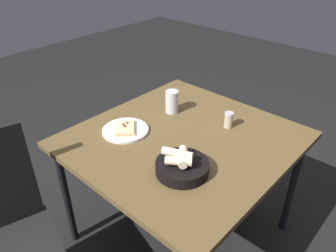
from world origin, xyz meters
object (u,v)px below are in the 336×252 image
at_px(dining_table, 183,146).
at_px(pizza_plate, 125,130).
at_px(bread_basket, 181,166).
at_px(beer_glass, 172,103).
at_px(pepper_shaker, 229,121).

distance_m(dining_table, pizza_plate, 0.31).
xyz_separation_m(bread_basket, beer_glass, (-0.38, -0.39, 0.02)).
xyz_separation_m(pizza_plate, bread_basket, (0.05, 0.43, 0.02)).
bearing_deg(pizza_plate, bread_basket, 82.83).
relative_size(pizza_plate, beer_glass, 1.86).
height_order(pizza_plate, pepper_shaker, pepper_shaker).
bearing_deg(pepper_shaker, beer_glass, -76.63).
bearing_deg(pizza_plate, pepper_shaker, 137.27).
distance_m(pizza_plate, bread_basket, 0.44).
bearing_deg(pizza_plate, beer_glass, 173.39).
xyz_separation_m(dining_table, pepper_shaker, (-0.24, 0.11, 0.10)).
height_order(bread_basket, pepper_shaker, bread_basket).
relative_size(pizza_plate, bread_basket, 1.03).
xyz_separation_m(dining_table, bread_basket, (0.22, 0.17, 0.09)).
height_order(pizza_plate, beer_glass, beer_glass).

